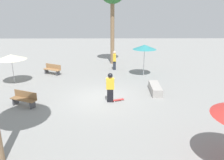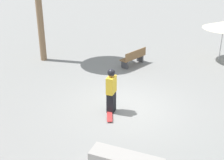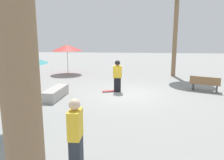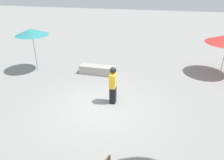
{
  "view_description": "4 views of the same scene",
  "coord_description": "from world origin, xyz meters",
  "px_view_note": "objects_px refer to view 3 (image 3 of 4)",
  "views": [
    {
      "loc": [
        -0.52,
        12.49,
        5.22
      ],
      "look_at": [
        -0.64,
        0.4,
        1.33
      ],
      "focal_mm": 35.0,
      "sensor_mm": 36.0,
      "label": 1
    },
    {
      "loc": [
        -10.32,
        -3.17,
        6.11
      ],
      "look_at": [
        -0.41,
        0.47,
        1.28
      ],
      "focal_mm": 50.0,
      "sensor_mm": 36.0,
      "label": 2
    },
    {
      "loc": [
        0.34,
        -11.38,
        3.05
      ],
      "look_at": [
        -0.8,
        0.08,
        0.74
      ],
      "focal_mm": 35.0,
      "sensor_mm": 36.0,
      "label": 3
    },
    {
      "loc": [
        8.01,
        2.21,
        5.41
      ],
      "look_at": [
        -0.11,
        0.5,
        1.36
      ],
      "focal_mm": 35.0,
      "sensor_mm": 36.0,
      "label": 4
    }
  ],
  "objects_px": {
    "concrete_ledge": "(56,93)",
    "shade_umbrella_red": "(67,48)",
    "skater_main": "(117,75)",
    "bystander_watching": "(76,136)",
    "bench_far": "(205,84)",
    "shade_umbrella_teal": "(16,58)",
    "skateboard": "(109,91)"
  },
  "relations": [
    {
      "from": "concrete_ledge",
      "to": "bench_far",
      "type": "xyz_separation_m",
      "value": [
        7.87,
        2.12,
        0.18
      ]
    },
    {
      "from": "shade_umbrella_red",
      "to": "shade_umbrella_teal",
      "type": "xyz_separation_m",
      "value": [
        1.79,
        -11.05,
        0.26
      ]
    },
    {
      "from": "skateboard",
      "to": "bystander_watching",
      "type": "distance_m",
      "value": 7.32
    },
    {
      "from": "bench_far",
      "to": "shade_umbrella_red",
      "type": "relative_size",
      "value": 0.67
    },
    {
      "from": "shade_umbrella_teal",
      "to": "bystander_watching",
      "type": "distance_m",
      "value": 3.46
    },
    {
      "from": "concrete_ledge",
      "to": "bystander_watching",
      "type": "height_order",
      "value": "bystander_watching"
    },
    {
      "from": "bench_far",
      "to": "bystander_watching",
      "type": "distance_m",
      "value": 9.54
    },
    {
      "from": "shade_umbrella_red",
      "to": "shade_umbrella_teal",
      "type": "bearing_deg",
      "value": -80.8
    },
    {
      "from": "shade_umbrella_red",
      "to": "skater_main",
      "type": "bearing_deg",
      "value": -51.26
    },
    {
      "from": "skater_main",
      "to": "shade_umbrella_red",
      "type": "bearing_deg",
      "value": -50.23
    },
    {
      "from": "skateboard",
      "to": "bench_far",
      "type": "distance_m",
      "value": 5.37
    },
    {
      "from": "skateboard",
      "to": "bench_far",
      "type": "height_order",
      "value": "bench_far"
    },
    {
      "from": "bench_far",
      "to": "skater_main",
      "type": "bearing_deg",
      "value": -149.78
    },
    {
      "from": "skateboard",
      "to": "bystander_watching",
      "type": "bearing_deg",
      "value": 69.38
    },
    {
      "from": "bench_far",
      "to": "bystander_watching",
      "type": "height_order",
      "value": "bystander_watching"
    },
    {
      "from": "skateboard",
      "to": "concrete_ledge",
      "type": "xyz_separation_m",
      "value": [
        -2.55,
        -1.46,
        0.19
      ]
    },
    {
      "from": "concrete_ledge",
      "to": "skateboard",
      "type": "bearing_deg",
      "value": 29.79
    },
    {
      "from": "shade_umbrella_teal",
      "to": "bystander_watching",
      "type": "relative_size",
      "value": 1.51
    },
    {
      "from": "skater_main",
      "to": "concrete_ledge",
      "type": "xyz_separation_m",
      "value": [
        -2.99,
        -1.55,
        -0.7
      ]
    },
    {
      "from": "skater_main",
      "to": "bystander_watching",
      "type": "bearing_deg",
      "value": 87.97
    },
    {
      "from": "skateboard",
      "to": "shade_umbrella_teal",
      "type": "relative_size",
      "value": 0.32
    },
    {
      "from": "concrete_ledge",
      "to": "bystander_watching",
      "type": "xyz_separation_m",
      "value": [
        2.59,
        -5.82,
        0.6
      ]
    },
    {
      "from": "bench_far",
      "to": "shade_umbrella_red",
      "type": "bearing_deg",
      "value": 175.13
    },
    {
      "from": "skateboard",
      "to": "shade_umbrella_red",
      "type": "distance_m",
      "value": 7.39
    },
    {
      "from": "skater_main",
      "to": "bench_far",
      "type": "distance_m",
      "value": 4.94
    },
    {
      "from": "skateboard",
      "to": "bystander_watching",
      "type": "relative_size",
      "value": 0.48
    },
    {
      "from": "concrete_ledge",
      "to": "bench_far",
      "type": "distance_m",
      "value": 8.15
    },
    {
      "from": "concrete_ledge",
      "to": "shade_umbrella_red",
      "type": "height_order",
      "value": "shade_umbrella_red"
    },
    {
      "from": "skater_main",
      "to": "shade_umbrella_red",
      "type": "relative_size",
      "value": 0.72
    },
    {
      "from": "bench_far",
      "to": "shade_umbrella_teal",
      "type": "bearing_deg",
      "value": -118.59
    },
    {
      "from": "bench_far",
      "to": "shade_umbrella_teal",
      "type": "distance_m",
      "value": 9.88
    },
    {
      "from": "skater_main",
      "to": "bench_far",
      "type": "xyz_separation_m",
      "value": [
        4.88,
        0.57,
        -0.53
      ]
    }
  ]
}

